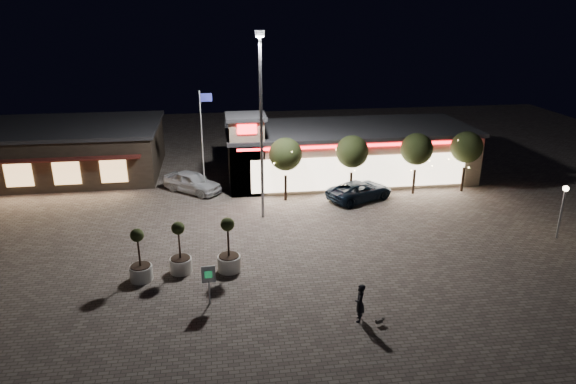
{
  "coord_description": "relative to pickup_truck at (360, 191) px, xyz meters",
  "views": [
    {
      "loc": [
        -0.91,
        -24.67,
        13.85
      ],
      "look_at": [
        3.47,
        6.0,
        2.48
      ],
      "focal_mm": 32.0,
      "sensor_mm": 36.0,
      "label": 1
    }
  ],
  "objects": [
    {
      "name": "planter_right",
      "position": [
        -10.11,
        -9.61,
        0.25
      ],
      "size": [
        1.28,
        1.28,
        3.15
      ],
      "color": "white",
      "rests_on": "ground"
    },
    {
      "name": "floodlight_pole",
      "position": [
        -7.54,
        -2.31,
        6.3
      ],
      "size": [
        0.6,
        0.4,
        12.38
      ],
      "color": "gray",
      "rests_on": "ground"
    },
    {
      "name": "ground",
      "position": [
        -9.54,
        -10.31,
        -0.72
      ],
      "size": [
        90.0,
        90.0,
        0.0
      ],
      "primitive_type": "plane",
      "color": "#6F645A",
      "rests_on": "ground"
    },
    {
      "name": "string_tree_c",
      "position": [
        4.46,
        0.69,
        2.84
      ],
      "size": [
        2.42,
        2.42,
        4.79
      ],
      "color": "#332319",
      "rests_on": "ground"
    },
    {
      "name": "string_tree_a",
      "position": [
        -5.54,
        0.69,
        2.84
      ],
      "size": [
        2.42,
        2.42,
        4.79
      ],
      "color": "#332319",
      "rests_on": "ground"
    },
    {
      "name": "lamp_post_east",
      "position": [
        10.46,
        -8.31,
        1.74
      ],
      "size": [
        0.36,
        0.36,
        3.48
      ],
      "color": "gray",
      "rests_on": "ground"
    },
    {
      "name": "pedestrian",
      "position": [
        -4.3,
        -15.3,
        0.22
      ],
      "size": [
        0.64,
        0.79,
        1.88
      ],
      "primitive_type": "imported",
      "rotation": [
        0.0,
        0.0,
        -1.88
      ],
      "color": "black",
      "rests_on": "ground"
    },
    {
      "name": "string_tree_d",
      "position": [
        8.46,
        0.69,
        2.84
      ],
      "size": [
        2.42,
        2.42,
        4.79
      ],
      "color": "#332319",
      "rests_on": "ground"
    },
    {
      "name": "white_sedan",
      "position": [
        -12.5,
        3.48,
        0.11
      ],
      "size": [
        4.97,
        4.6,
        1.65
      ],
      "primitive_type": "imported",
      "rotation": [
        0.0,
        0.0,
        0.88
      ],
      "color": "silver",
      "rests_on": "ground"
    },
    {
      "name": "flagpole",
      "position": [
        -11.44,
        2.69,
        4.03
      ],
      "size": [
        0.95,
        0.1,
        8.0
      ],
      "color": "white",
      "rests_on": "ground"
    },
    {
      "name": "planter_mid",
      "position": [
        -14.78,
        -10.0,
        0.2
      ],
      "size": [
        1.21,
        1.21,
        2.97
      ],
      "color": "white",
      "rests_on": "ground"
    },
    {
      "name": "pickup_truck",
      "position": [
        0.0,
        0.0,
        0.0
      ],
      "size": [
        5.69,
        4.31,
        1.44
      ],
      "primitive_type": "imported",
      "rotation": [
        0.0,
        0.0,
        2.0
      ],
      "color": "black",
      "rests_on": "ground"
    },
    {
      "name": "valet_sign",
      "position": [
        -11.17,
        -12.83,
        0.71
      ],
      "size": [
        0.68,
        0.11,
        2.05
      ],
      "color": "gray",
      "rests_on": "ground"
    },
    {
      "name": "string_tree_b",
      "position": [
        -0.54,
        0.69,
        2.84
      ],
      "size": [
        2.42,
        2.42,
        4.79
      ],
      "color": "#332319",
      "rests_on": "ground"
    },
    {
      "name": "dog",
      "position": [
        -3.42,
        -15.77,
        -0.48
      ],
      "size": [
        0.45,
        0.25,
        0.24
      ],
      "color": "#59514C",
      "rests_on": "ground"
    },
    {
      "name": "retail_building",
      "position": [
        -0.03,
        5.5,
        1.49
      ],
      "size": [
        20.4,
        8.4,
        6.1
      ],
      "color": "tan",
      "rests_on": "ground"
    },
    {
      "name": "planter_left",
      "position": [
        -12.73,
        -9.41,
        0.2
      ],
      "size": [
        1.21,
        1.21,
        2.98
      ],
      "color": "white",
      "rests_on": "ground"
    },
    {
      "name": "restaurant_building",
      "position": [
        -23.54,
        9.66,
        1.44
      ],
      "size": [
        16.4,
        11.0,
        4.3
      ],
      "color": "#382D23",
      "rests_on": "ground"
    }
  ]
}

